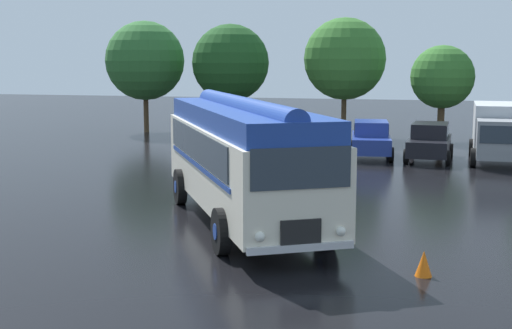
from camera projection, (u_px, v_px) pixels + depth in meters
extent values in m
plane|color=black|center=(260.00, 223.00, 19.81)|extent=(120.00, 120.00, 0.00)
cube|color=silver|center=(243.00, 165.00, 19.69)|extent=(7.07, 9.94, 2.10)
cube|color=#1E3D93|center=(243.00, 117.00, 19.49)|extent=(6.80, 9.67, 0.56)
cylinder|color=#1E3D93|center=(243.00, 108.00, 19.45)|extent=(5.17, 8.58, 0.60)
cube|color=#2D3842|center=(283.00, 142.00, 20.22)|extent=(3.95, 6.99, 0.84)
cube|color=#2D3842|center=(195.00, 145.00, 19.56)|extent=(3.95, 6.99, 0.84)
cube|color=#1E3D93|center=(284.00, 161.00, 20.20)|extent=(4.04, 7.17, 0.12)
cube|color=#1E3D93|center=(196.00, 165.00, 19.55)|extent=(4.04, 7.17, 0.12)
cube|color=#2D3842|center=(301.00, 168.00, 14.80)|extent=(1.94, 1.11, 0.88)
cube|color=black|center=(301.00, 232.00, 15.00)|extent=(0.81, 0.49, 0.56)
cube|color=silver|center=(301.00, 248.00, 15.03)|extent=(2.12, 1.25, 0.16)
sphere|color=white|center=(341.00, 231.00, 15.23)|extent=(0.22, 0.22, 0.22)
sphere|color=white|center=(260.00, 237.00, 14.76)|extent=(0.22, 0.22, 0.22)
cylinder|color=black|center=(326.00, 224.00, 17.22)|extent=(0.78, 1.10, 1.10)
cylinder|color=#1E3D93|center=(326.00, 224.00, 17.22)|extent=(0.47, 0.49, 0.39)
cylinder|color=black|center=(221.00, 231.00, 16.55)|extent=(0.78, 1.10, 1.10)
cylinder|color=#1E3D93|center=(221.00, 231.00, 16.55)|extent=(0.47, 0.49, 0.39)
cylinder|color=black|center=(260.00, 183.00, 22.95)|extent=(0.78, 1.10, 1.10)
cylinder|color=#1E3D93|center=(260.00, 183.00, 22.95)|extent=(0.47, 0.49, 0.39)
cylinder|color=black|center=(180.00, 187.00, 22.28)|extent=(0.78, 1.10, 1.10)
cylinder|color=#1E3D93|center=(180.00, 187.00, 22.28)|extent=(0.47, 0.49, 0.39)
cube|color=silver|center=(314.00, 141.00, 33.33)|extent=(2.22, 4.38, 0.70)
cube|color=silver|center=(314.00, 127.00, 33.37)|extent=(1.76, 2.36, 0.64)
cube|color=#2D3842|center=(330.00, 127.00, 33.28)|extent=(0.27, 1.92, 0.50)
cube|color=#2D3842|center=(298.00, 126.00, 33.46)|extent=(0.27, 1.92, 0.50)
cylinder|color=black|center=(332.00, 152.00, 32.00)|extent=(0.28, 0.66, 0.64)
cylinder|color=black|center=(293.00, 152.00, 32.20)|extent=(0.28, 0.66, 0.64)
cylinder|color=black|center=(333.00, 145.00, 34.55)|extent=(0.28, 0.66, 0.64)
cylinder|color=black|center=(297.00, 145.00, 34.76)|extent=(0.28, 0.66, 0.64)
cube|color=navy|center=(371.00, 143.00, 32.68)|extent=(2.15, 4.36, 0.70)
cube|color=navy|center=(371.00, 128.00, 32.72)|extent=(1.73, 2.34, 0.64)
cube|color=#2D3842|center=(388.00, 128.00, 32.62)|extent=(0.24, 1.92, 0.50)
cube|color=#2D3842|center=(354.00, 128.00, 32.82)|extent=(0.24, 1.92, 0.50)
cylinder|color=black|center=(391.00, 154.00, 31.33)|extent=(0.27, 0.66, 0.64)
cylinder|color=black|center=(351.00, 154.00, 31.57)|extent=(0.27, 0.66, 0.64)
cylinder|color=black|center=(389.00, 147.00, 33.88)|extent=(0.27, 0.66, 0.64)
cylinder|color=black|center=(351.00, 147.00, 34.12)|extent=(0.27, 0.66, 0.64)
cube|color=black|center=(429.00, 146.00, 31.65)|extent=(1.94, 4.29, 0.70)
cube|color=black|center=(430.00, 130.00, 31.69)|extent=(1.62, 2.27, 0.64)
cube|color=#2D3842|center=(448.00, 131.00, 31.47)|extent=(0.14, 1.93, 0.50)
cube|color=#2D3842|center=(413.00, 130.00, 31.92)|extent=(0.14, 1.93, 0.50)
cylinder|color=black|center=(448.00, 158.00, 30.21)|extent=(0.24, 0.65, 0.64)
cylinder|color=black|center=(406.00, 156.00, 30.73)|extent=(0.24, 0.65, 0.64)
cylinder|color=black|center=(451.00, 150.00, 32.67)|extent=(0.24, 0.65, 0.64)
cylinder|color=black|center=(412.00, 149.00, 33.19)|extent=(0.24, 0.65, 0.64)
cube|color=#B2B7BC|center=(497.00, 127.00, 32.08)|extent=(2.10, 3.99, 2.10)
cube|color=gray|center=(501.00, 139.00, 29.35)|extent=(1.94, 1.79, 1.60)
cube|color=#2D3842|center=(502.00, 135.00, 28.47)|extent=(1.70, 0.07, 0.72)
cylinder|color=black|center=(473.00, 158.00, 29.80)|extent=(0.26, 0.81, 0.80)
cylinder|color=black|center=(472.00, 147.00, 33.20)|extent=(0.26, 0.81, 0.80)
cylinder|color=#4C3823|center=(146.00, 111.00, 43.60)|extent=(0.30, 0.30, 2.56)
sphere|color=#2D662D|center=(145.00, 61.00, 43.14)|extent=(4.78, 4.78, 4.78)
sphere|color=#2D662D|center=(148.00, 58.00, 42.89)|extent=(2.65, 2.65, 2.65)
cylinder|color=#4C3823|center=(231.00, 113.00, 42.35)|extent=(0.39, 0.39, 2.53)
sphere|color=#1E4C1E|center=(230.00, 63.00, 41.91)|extent=(4.54, 4.54, 4.54)
sphere|color=#1E4C1E|center=(234.00, 57.00, 41.78)|extent=(2.91, 2.91, 2.91)
cylinder|color=#4C3823|center=(344.00, 114.00, 40.68)|extent=(0.29, 0.29, 2.73)
sphere|color=#336B28|center=(345.00, 59.00, 40.22)|extent=(4.63, 4.63, 4.63)
sphere|color=#336B28|center=(348.00, 57.00, 39.94)|extent=(2.91, 2.91, 2.91)
cylinder|color=#4C3823|center=(441.00, 121.00, 38.78)|extent=(0.38, 0.38, 2.22)
sphere|color=#336B28|center=(442.00, 77.00, 38.43)|extent=(3.42, 3.42, 3.42)
sphere|color=#336B28|center=(438.00, 76.00, 38.27)|extent=(1.91, 1.91, 1.91)
cone|color=orange|center=(424.00, 264.00, 14.92)|extent=(0.36, 0.36, 0.55)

